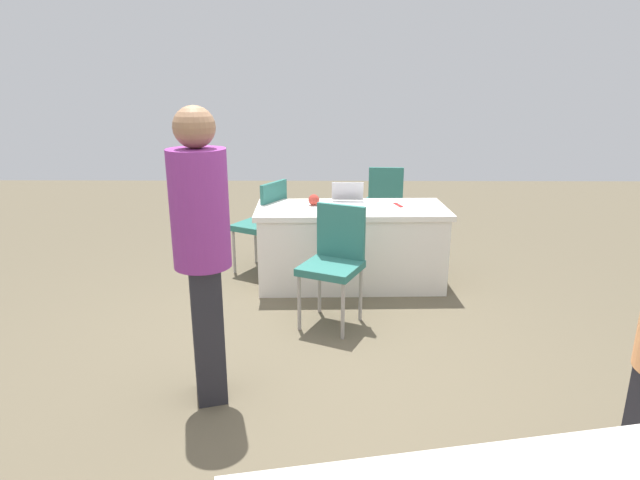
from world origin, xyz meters
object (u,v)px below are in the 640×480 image
at_px(chair_tucked_left, 385,198).
at_px(scissors_red, 398,205).
at_px(yarn_ball, 314,200).
at_px(chair_near_front, 334,257).
at_px(chair_tucked_right, 264,220).
at_px(person_attendee_standing, 202,243).
at_px(laptop_silver, 348,200).
at_px(table_foreground, 351,245).

relative_size(chair_tucked_left, scissors_red, 5.23).
relative_size(yarn_ball, scissors_red, 0.60).
height_order(chair_near_front, chair_tucked_right, chair_near_front).
height_order(chair_tucked_right, person_attendee_standing, person_attendee_standing).
relative_size(person_attendee_standing, laptop_silver, 5.58).
relative_size(laptop_silver, scissors_red, 1.80).
height_order(table_foreground, chair_tucked_left, chair_tucked_left).
distance_m(chair_tucked_left, yarn_ball, 1.70).
bearing_deg(chair_near_front, chair_tucked_left, -80.75).
bearing_deg(scissors_red, chair_tucked_right, -114.48).
bearing_deg(chair_tucked_left, person_attendee_standing, -109.58).
bearing_deg(chair_tucked_right, yarn_ball, -85.73).
height_order(table_foreground, person_attendee_standing, person_attendee_standing).
relative_size(chair_tucked_right, yarn_ball, 9.06).
bearing_deg(yarn_ball, person_attendee_standing, 73.34).
height_order(person_attendee_standing, scissors_red, person_attendee_standing).
relative_size(chair_near_front, yarn_ball, 9.12).
xyz_separation_m(chair_tucked_left, person_attendee_standing, (1.47, 3.51, 0.48)).
height_order(chair_near_front, laptop_silver, laptop_silver).
distance_m(laptop_silver, yarn_ball, 0.34).
distance_m(chair_tucked_left, person_attendee_standing, 3.83).
bearing_deg(scissors_red, chair_near_front, -47.78).
distance_m(person_attendee_standing, yarn_ball, 2.17).
bearing_deg(chair_near_front, scissors_red, -98.52).
xyz_separation_m(table_foreground, scissors_red, (-0.46, -0.08, 0.39)).
distance_m(table_foreground, chair_tucked_right, 0.95).
bearing_deg(table_foreground, scissors_red, -170.43).
relative_size(chair_tucked_right, laptop_silver, 2.99).
bearing_deg(yarn_ball, chair_tucked_right, -24.53).
distance_m(chair_tucked_left, laptop_silver, 1.51).
height_order(chair_near_front, scissors_red, chair_near_front).
bearing_deg(scissors_red, yarn_ball, -104.50).
relative_size(chair_tucked_left, person_attendee_standing, 0.52).
xyz_separation_m(table_foreground, chair_tucked_left, (-0.49, -1.52, 0.15)).
bearing_deg(table_foreground, chair_tucked_left, -108.03).
xyz_separation_m(person_attendee_standing, laptop_silver, (-0.95, -2.12, -0.20)).
bearing_deg(chair_near_front, table_foreground, -76.41).
xyz_separation_m(table_foreground, chair_near_front, (0.18, 0.89, 0.18)).
relative_size(table_foreground, chair_tucked_left, 1.97).
xyz_separation_m(table_foreground, laptop_silver, (0.03, -0.13, 0.43)).
height_order(table_foreground, scissors_red, scissors_red).
bearing_deg(chair_tucked_left, chair_tucked_right, -135.57).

